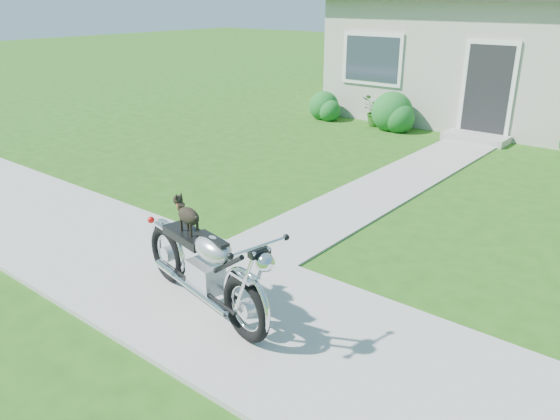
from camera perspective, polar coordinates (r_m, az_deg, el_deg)
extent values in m
plane|color=#235114|center=(5.47, 2.24, -12.99)|extent=(80.00, 80.00, 0.00)
cube|color=#9E9B93|center=(5.46, 2.24, -12.82)|extent=(24.00, 2.20, 0.04)
cube|color=#9E9B93|center=(10.07, 12.53, 3.14)|extent=(1.20, 8.00, 0.03)
cube|color=black|center=(13.44, 20.79, 11.36)|extent=(1.00, 0.06, 2.10)
cube|color=#9E9B93|center=(13.29, 19.75, 7.10)|extent=(1.40, 0.70, 0.16)
cube|color=#2D3847|center=(14.58, 9.59, 15.30)|extent=(1.70, 0.05, 1.30)
sphere|color=#185D20|center=(14.95, 4.61, 10.77)|extent=(0.79, 0.79, 0.79)
sphere|color=#185D20|center=(13.91, 11.62, 9.98)|extent=(1.00, 1.00, 1.00)
imported|color=#235416|center=(14.19, 9.95, 10.11)|extent=(0.62, 0.71, 0.75)
torus|color=black|center=(5.18, -3.56, -10.23)|extent=(0.68, 0.24, 0.67)
torus|color=black|center=(6.32, -11.62, -4.50)|extent=(0.68, 0.24, 0.67)
cube|color=silver|center=(5.67, -7.78, -6.85)|extent=(0.44, 0.32, 0.30)
ellipsoid|color=silver|center=(5.37, -7.00, -4.05)|extent=(0.56, 0.39, 0.26)
cube|color=black|center=(5.75, -9.54, -2.65)|extent=(0.69, 0.39, 0.09)
cube|color=silver|center=(5.01, -3.65, -6.92)|extent=(0.32, 0.20, 0.03)
cube|color=silver|center=(6.18, -11.85, -1.67)|extent=(0.32, 0.20, 0.03)
cylinder|color=silver|center=(4.68, -2.18, -3.83)|extent=(0.15, 0.59, 0.03)
sphere|color=silver|center=(4.68, -1.56, -5.48)|extent=(0.20, 0.20, 0.17)
cylinder|color=silver|center=(5.67, -8.83, -8.38)|extent=(1.09, 0.28, 0.06)
ellipsoid|color=black|center=(5.63, -9.53, -0.62)|extent=(0.35, 0.22, 0.17)
sphere|color=black|center=(5.76, -10.62, 1.04)|extent=(0.13, 0.13, 0.11)
cylinder|color=black|center=(5.77, -9.61, -1.32)|extent=(0.03, 0.03, 0.14)
cylinder|color=black|center=(5.74, -10.28, -1.50)|extent=(0.03, 0.03, 0.14)
cylinder|color=black|center=(5.62, -8.62, -1.91)|extent=(0.03, 0.03, 0.14)
cylinder|color=black|center=(5.58, -9.29, -2.11)|extent=(0.03, 0.03, 0.14)
torus|color=#D9523A|center=(5.74, -10.35, 0.46)|extent=(0.07, 0.10, 0.09)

